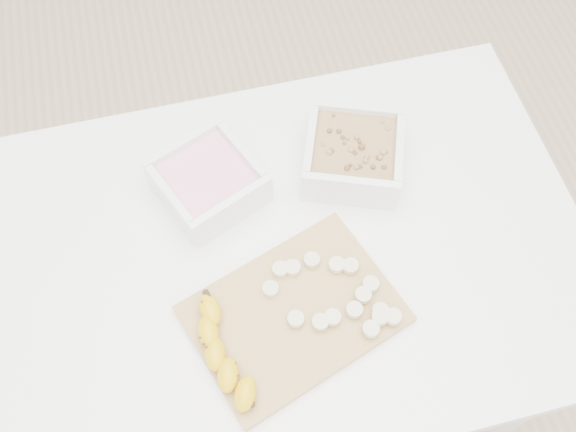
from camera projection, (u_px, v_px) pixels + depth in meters
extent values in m
plane|color=#C6AD89|center=(291.00, 367.00, 1.74)|extent=(3.50, 3.50, 0.00)
cube|color=white|center=(292.00, 253.00, 1.09)|extent=(1.00, 0.70, 0.04)
cylinder|color=white|center=(529.00, 405.00, 1.34)|extent=(0.05, 0.05, 0.71)
cylinder|color=white|center=(80.00, 253.00, 1.51)|extent=(0.05, 0.05, 0.71)
cylinder|color=white|center=(433.00, 177.00, 1.61)|extent=(0.05, 0.05, 0.71)
cube|color=white|center=(208.00, 182.00, 1.10)|extent=(0.21, 0.21, 0.07)
cube|color=pink|center=(208.00, 181.00, 1.09)|extent=(0.17, 0.17, 0.04)
cube|color=white|center=(353.00, 155.00, 1.12)|extent=(0.21, 0.21, 0.08)
cube|color=olive|center=(353.00, 154.00, 1.12)|extent=(0.18, 0.18, 0.04)
cube|color=#AF874A|center=(294.00, 314.00, 1.01)|extent=(0.37, 0.31, 0.01)
cylinder|color=beige|center=(271.00, 289.00, 1.02)|extent=(0.03, 0.03, 0.01)
cylinder|color=beige|center=(280.00, 269.00, 1.03)|extent=(0.03, 0.03, 0.01)
cylinder|color=beige|center=(293.00, 268.00, 1.04)|extent=(0.03, 0.03, 0.01)
cylinder|color=beige|center=(312.00, 260.00, 1.04)|extent=(0.03, 0.03, 0.01)
cylinder|color=beige|center=(337.00, 265.00, 1.04)|extent=(0.03, 0.03, 0.01)
cylinder|color=beige|center=(350.00, 266.00, 1.04)|extent=(0.03, 0.03, 0.01)
cylinder|color=beige|center=(371.00, 284.00, 1.02)|extent=(0.03, 0.03, 0.01)
cylinder|color=beige|center=(296.00, 319.00, 0.99)|extent=(0.03, 0.03, 0.01)
cylinder|color=beige|center=(320.00, 322.00, 0.99)|extent=(0.03, 0.03, 0.01)
cylinder|color=beige|center=(333.00, 317.00, 0.99)|extent=(0.03, 0.03, 0.01)
cylinder|color=beige|center=(354.00, 310.00, 1.00)|extent=(0.03, 0.03, 0.01)
cylinder|color=beige|center=(380.00, 311.00, 1.00)|extent=(0.03, 0.03, 0.01)
cylinder|color=beige|center=(393.00, 317.00, 0.99)|extent=(0.03, 0.03, 0.01)
cylinder|color=beige|center=(371.00, 329.00, 0.98)|extent=(0.03, 0.03, 0.01)
cylinder|color=beige|center=(380.00, 317.00, 0.99)|extent=(0.03, 0.03, 0.01)
cylinder|color=beige|center=(363.00, 295.00, 1.01)|extent=(0.03, 0.03, 0.01)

